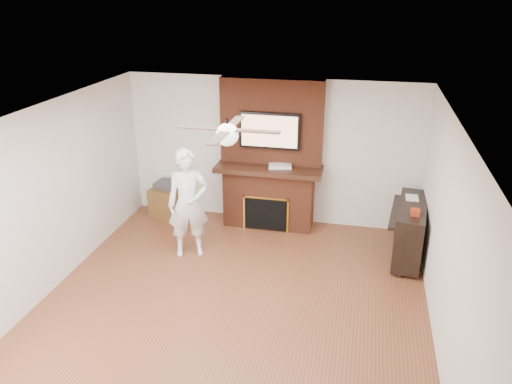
% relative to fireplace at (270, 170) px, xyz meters
% --- Properties ---
extents(room_shell, '(5.36, 5.86, 2.86)m').
position_rel_fireplace_xyz_m(room_shell, '(0.00, -2.55, 0.25)').
color(room_shell, '#5C2F1B').
rests_on(room_shell, ground).
extents(fireplace, '(1.78, 0.64, 2.50)m').
position_rel_fireplace_xyz_m(fireplace, '(0.00, 0.00, 0.00)').
color(fireplace, brown).
rests_on(fireplace, ground).
extents(tv, '(1.00, 0.08, 0.60)m').
position_rel_fireplace_xyz_m(tv, '(0.00, -0.05, 0.68)').
color(tv, black).
rests_on(tv, fireplace).
extents(ceiling_fan, '(1.21, 1.21, 0.31)m').
position_rel_fireplace_xyz_m(ceiling_fan, '(-0.00, -2.55, 1.34)').
color(ceiling_fan, black).
rests_on(ceiling_fan, room_shell).
extents(person, '(0.73, 0.62, 1.69)m').
position_rel_fireplace_xyz_m(person, '(-0.99, -1.31, -0.15)').
color(person, silver).
rests_on(person, ground).
extents(side_table, '(0.63, 0.63, 0.64)m').
position_rel_fireplace_xyz_m(side_table, '(-1.83, -0.07, -0.70)').
color(side_table, '#523617').
rests_on(side_table, ground).
extents(piano, '(0.63, 1.37, 0.96)m').
position_rel_fireplace_xyz_m(piano, '(2.29, -0.71, -0.53)').
color(piano, black).
rests_on(piano, ground).
extents(cable_box, '(0.41, 0.28, 0.05)m').
position_rel_fireplace_xyz_m(cable_box, '(0.19, -0.10, 0.11)').
color(cable_box, silver).
rests_on(cable_box, fireplace).
extents(candle_orange, '(0.07, 0.07, 0.11)m').
position_rel_fireplace_xyz_m(candle_orange, '(-0.22, -0.17, -0.94)').
color(candle_orange, orange).
rests_on(candle_orange, ground).
extents(candle_green, '(0.07, 0.07, 0.09)m').
position_rel_fireplace_xyz_m(candle_green, '(-0.03, -0.24, -0.95)').
color(candle_green, '#317C38').
rests_on(candle_green, ground).
extents(candle_cream, '(0.09, 0.09, 0.10)m').
position_rel_fireplace_xyz_m(candle_cream, '(0.06, -0.16, -0.95)').
color(candle_cream, '#F2E3C0').
rests_on(candle_cream, ground).
extents(candle_blue, '(0.06, 0.06, 0.07)m').
position_rel_fireplace_xyz_m(candle_blue, '(0.12, -0.26, -0.96)').
color(candle_blue, '#354BA0').
rests_on(candle_blue, ground).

